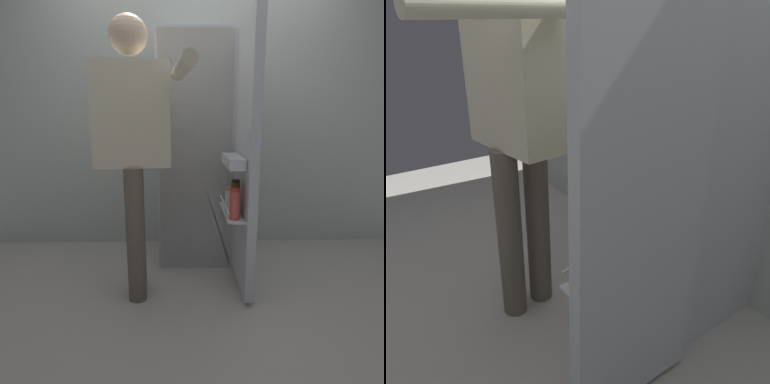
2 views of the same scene
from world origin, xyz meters
TOP-DOWN VIEW (x-y plane):
  - ground_plane at (0.00, 0.00)m, footprint 5.63×5.63m
  - kitchen_wall at (0.00, 0.89)m, footprint 4.40×0.10m
  - refrigerator at (0.03, 0.49)m, footprint 0.64×1.15m
  - person at (-0.40, -0.10)m, footprint 0.64×0.77m

SIDE VIEW (x-z plane):
  - ground_plane at x=0.00m, z-range 0.00..0.00m
  - refrigerator at x=0.03m, z-range 0.00..1.80m
  - person at x=-0.40m, z-range 0.19..1.96m
  - kitchen_wall at x=0.00m, z-range 0.00..2.45m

